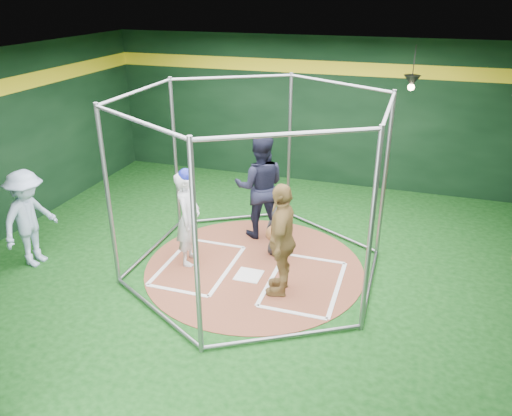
% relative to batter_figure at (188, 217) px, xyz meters
% --- Properties ---
extents(room_shell, '(10.10, 9.10, 3.53)m').
position_rel_batter_figure_xyz_m(room_shell, '(1.14, 0.17, 0.87)').
color(room_shell, '#0C370D').
rests_on(room_shell, ground).
extents(clay_disc, '(3.80, 3.80, 0.01)m').
position_rel_batter_figure_xyz_m(clay_disc, '(1.14, 0.16, -0.88)').
color(clay_disc, brown).
rests_on(clay_disc, ground).
extents(home_plate, '(0.43, 0.43, 0.01)m').
position_rel_batter_figure_xyz_m(home_plate, '(1.14, -0.14, -0.87)').
color(home_plate, white).
rests_on(home_plate, clay_disc).
extents(batter_box_left, '(1.17, 1.77, 0.01)m').
position_rel_batter_figure_xyz_m(batter_box_left, '(0.19, -0.09, -0.87)').
color(batter_box_left, white).
rests_on(batter_box_left, clay_disc).
extents(batter_box_right, '(1.17, 1.77, 0.01)m').
position_rel_batter_figure_xyz_m(batter_box_right, '(2.09, -0.09, -0.87)').
color(batter_box_right, white).
rests_on(batter_box_right, clay_disc).
extents(batting_cage, '(4.05, 4.67, 3.00)m').
position_rel_batter_figure_xyz_m(batting_cage, '(1.14, 0.16, 0.61)').
color(batting_cage, gray).
rests_on(batting_cage, ground).
extents(pendant_lamp_near, '(0.34, 0.34, 0.90)m').
position_rel_batter_figure_xyz_m(pendant_lamp_near, '(3.34, 3.76, 1.85)').
color(pendant_lamp_near, black).
rests_on(pendant_lamp_near, room_shell).
extents(batter_figure, '(0.49, 0.67, 1.76)m').
position_rel_batter_figure_xyz_m(batter_figure, '(0.00, 0.00, 0.00)').
color(batter_figure, silver).
rests_on(batter_figure, clay_disc).
extents(visitor_leopard, '(0.57, 1.13, 1.85)m').
position_rel_batter_figure_xyz_m(visitor_leopard, '(1.78, -0.40, 0.05)').
color(visitor_leopard, tan).
rests_on(visitor_leopard, clay_disc).
extents(catcher_figure, '(0.48, 0.56, 0.92)m').
position_rel_batter_figure_xyz_m(catcher_figure, '(1.39, 0.70, -0.40)').
color(catcher_figure, black).
rests_on(catcher_figure, clay_disc).
extents(umpire, '(1.16, 1.02, 2.02)m').
position_rel_batter_figure_xyz_m(umpire, '(0.86, 1.40, 0.14)').
color(umpire, black).
rests_on(umpire, clay_disc).
extents(bystander_blue, '(0.71, 1.16, 1.74)m').
position_rel_batter_figure_xyz_m(bystander_blue, '(-2.58, -0.87, -0.02)').
color(bystander_blue, '#A6BBDB').
rests_on(bystander_blue, ground).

